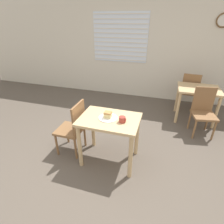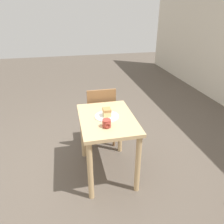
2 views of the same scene
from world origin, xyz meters
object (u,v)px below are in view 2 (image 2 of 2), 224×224
at_px(plate, 107,116).
at_px(coffee_mug, 107,123).
at_px(cake_slice, 107,112).
at_px(chair_near_window, 101,115).
at_px(dining_table_near, 107,129).

xyz_separation_m(plate, coffee_mug, (0.22, -0.04, 0.03)).
distance_m(plate, coffee_mug, 0.23).
relative_size(plate, cake_slice, 2.64).
relative_size(cake_slice, coffee_mug, 1.05).
xyz_separation_m(plate, cake_slice, (-0.00, 0.00, 0.05)).
xyz_separation_m(chair_near_window, coffee_mug, (0.82, -0.07, 0.32)).
distance_m(dining_table_near, cake_slice, 0.20).
bearing_deg(coffee_mug, cake_slice, 168.22).
distance_m(plate, cake_slice, 0.05).
bearing_deg(chair_near_window, coffee_mug, 85.05).
bearing_deg(plate, chair_near_window, 177.52).
bearing_deg(cake_slice, chair_near_window, 177.66).
distance_m(dining_table_near, coffee_mug, 0.28).
xyz_separation_m(dining_table_near, plate, (-0.02, 0.00, 0.15)).
height_order(dining_table_near, cake_slice, cake_slice).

